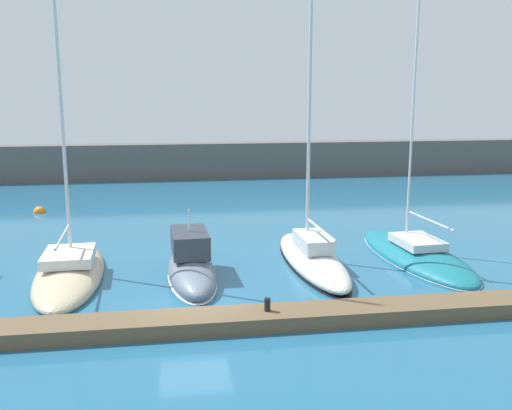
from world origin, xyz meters
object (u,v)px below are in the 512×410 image
mooring_buoy_orange (40,213)px  sailboat_ivory_fourth (312,256)px  dock_bollard (267,304)px  sailboat_teal_fifth (416,254)px  sailboat_sand_second (70,271)px  motorboat_slate_third (191,266)px

mooring_buoy_orange → sailboat_ivory_fourth: bearing=-43.3°
mooring_buoy_orange → dock_bollard: (11.24, -19.55, 0.72)m
sailboat_teal_fifth → dock_bollard: (-8.01, -6.49, 0.55)m
sailboat_sand_second → sailboat_teal_fifth: bearing=-90.5°
dock_bollard → sailboat_ivory_fourth: bearing=63.5°
mooring_buoy_orange → dock_bollard: dock_bollard is taller
sailboat_sand_second → sailboat_ivory_fourth: 10.20m
sailboat_teal_fifth → mooring_buoy_orange: 23.26m
motorboat_slate_third → sailboat_ivory_fourth: (5.29, 0.85, -0.03)m
sailboat_sand_second → dock_bollard: 9.33m
sailboat_sand_second → dock_bollard: bearing=-132.3°
sailboat_sand_second → motorboat_slate_third: 4.97m
motorboat_slate_third → dock_bollard: bearing=-159.5°
motorboat_slate_third → mooring_buoy_orange: motorboat_slate_third is taller
sailboat_sand_second → motorboat_slate_third: (4.91, -0.73, 0.18)m
motorboat_slate_third → sailboat_sand_second: bearing=78.9°
dock_bollard → mooring_buoy_orange: bearing=119.9°
sailboat_ivory_fourth → mooring_buoy_orange: 19.62m
sailboat_teal_fifth → sailboat_sand_second: bearing=88.2°
sailboat_ivory_fourth → mooring_buoy_orange: size_ratio=22.93×
motorboat_slate_third → sailboat_teal_fifth: sailboat_teal_fifth is taller
motorboat_slate_third → mooring_buoy_orange: 16.90m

